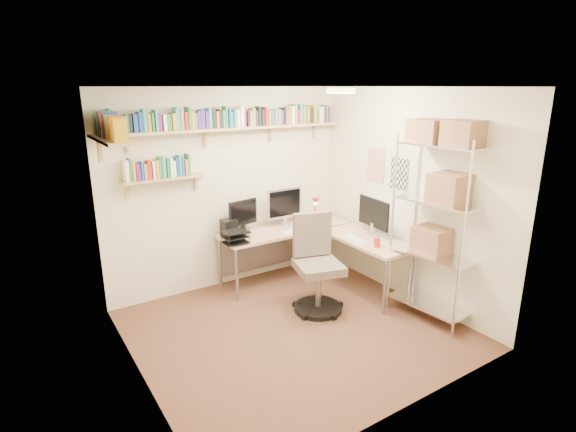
% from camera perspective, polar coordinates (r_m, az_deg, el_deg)
% --- Properties ---
extents(ground, '(3.20, 3.20, 0.00)m').
position_cam_1_polar(ground, '(4.96, 0.87, -14.15)').
color(ground, '#4A2C1F').
rests_on(ground, ground).
extents(room_shell, '(3.24, 3.04, 2.52)m').
position_cam_1_polar(room_shell, '(4.39, 1.00, 3.59)').
color(room_shell, beige).
rests_on(room_shell, ground).
extents(wall_shelves, '(3.12, 1.09, 0.80)m').
position_cam_1_polar(wall_shelves, '(5.25, -11.19, 10.61)').
color(wall_shelves, tan).
rests_on(wall_shelves, ground).
extents(corner_desk, '(1.87, 1.79, 1.22)m').
position_cam_1_polar(corner_desk, '(5.75, 1.36, -2.18)').
color(corner_desk, '#D6AF8B').
rests_on(corner_desk, ground).
extents(office_chair, '(0.61, 0.62, 1.12)m').
position_cam_1_polar(office_chair, '(5.19, 3.66, -6.92)').
color(office_chair, black).
rests_on(office_chair, ground).
extents(wire_rack, '(0.51, 0.92, 2.19)m').
position_cam_1_polar(wire_rack, '(4.93, 18.91, 3.46)').
color(wire_rack, silver).
rests_on(wire_rack, ground).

